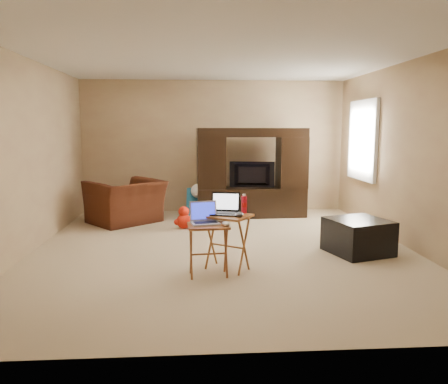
{
  "coord_description": "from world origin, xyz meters",
  "views": [
    {
      "loc": [
        -0.37,
        -5.68,
        1.61
      ],
      "look_at": [
        0.0,
        -0.2,
        0.8
      ],
      "focal_mm": 35.0,
      "sensor_mm": 36.0,
      "label": 1
    }
  ],
  "objects": [
    {
      "name": "television",
      "position": [
        0.65,
        2.07,
        0.77
      ],
      "size": [
        0.82,
        0.23,
        0.47
      ],
      "primitive_type": "imported",
      "rotation": [
        0.0,
        0.0,
        2.99
      ],
      "color": "black",
      "rests_on": "entertainment_center"
    },
    {
      "name": "laptop_left",
      "position": [
        -0.26,
        -1.04,
        0.69
      ],
      "size": [
        0.34,
        0.3,
        0.24
      ],
      "primitive_type": "cube",
      "rotation": [
        0.0,
        0.0,
        0.18
      ],
      "color": "#ACACB0",
      "rests_on": "tray_table_left"
    },
    {
      "name": "tray_table_left",
      "position": [
        -0.23,
        -1.07,
        0.29
      ],
      "size": [
        0.46,
        0.38,
        0.57
      ],
      "primitive_type": "cube",
      "rotation": [
        0.0,
        0.0,
        0.07
      ],
      "color": "#985824",
      "rests_on": "floor"
    },
    {
      "name": "ceiling",
      "position": [
        0.0,
        0.0,
        2.5
      ],
      "size": [
        5.5,
        5.5,
        0.0
      ],
      "primitive_type": "plane",
      "rotation": [
        3.14,
        0.0,
        0.0
      ],
      "color": "silver",
      "rests_on": "ground"
    },
    {
      "name": "floor",
      "position": [
        0.0,
        0.0,
        0.0
      ],
      "size": [
        5.5,
        5.5,
        0.0
      ],
      "primitive_type": "plane",
      "color": "beige",
      "rests_on": "ground"
    },
    {
      "name": "water_bottle",
      "position": [
        0.19,
        -0.79,
        0.74
      ],
      "size": [
        0.06,
        0.06,
        0.2
      ],
      "primitive_type": "cylinder",
      "color": "red",
      "rests_on": "tray_table_right"
    },
    {
      "name": "plush_toy",
      "position": [
        -0.55,
        1.23,
        0.18
      ],
      "size": [
        0.33,
        0.28,
        0.37
      ],
      "primitive_type": null,
      "color": "red",
      "rests_on": "floor"
    },
    {
      "name": "mouse_left",
      "position": [
        -0.04,
        -1.14,
        0.6
      ],
      "size": [
        0.11,
        0.13,
        0.05
      ],
      "primitive_type": "ellipsoid",
      "rotation": [
        0.0,
        0.0,
        0.33
      ],
      "color": "silver",
      "rests_on": "tray_table_left"
    },
    {
      "name": "mouse_right",
      "position": [
        0.12,
        -0.99,
        0.67
      ],
      "size": [
        0.09,
        0.14,
        0.05
      ],
      "primitive_type": "ellipsoid",
      "rotation": [
        0.0,
        0.0,
        -0.09
      ],
      "color": "#3B3C40",
      "rests_on": "tray_table_right"
    },
    {
      "name": "ottoman",
      "position": [
        1.73,
        -0.32,
        0.22
      ],
      "size": [
        0.86,
        0.86,
        0.44
      ],
      "primitive_type": "cube",
      "rotation": [
        0.0,
        0.0,
        0.3
      ],
      "color": "black",
      "rests_on": "floor"
    },
    {
      "name": "child_rocker",
      "position": [
        -0.32,
        1.99,
        0.27
      ],
      "size": [
        0.47,
        0.52,
        0.54
      ],
      "primitive_type": null,
      "rotation": [
        0.0,
        0.0,
        -0.16
      ],
      "color": "#19628A",
      "rests_on": "floor"
    },
    {
      "name": "wall_left",
      "position": [
        -2.5,
        0.0,
        1.25
      ],
      "size": [
        0.0,
        5.5,
        5.5
      ],
      "primitive_type": "plane",
      "rotation": [
        1.57,
        0.0,
        1.57
      ],
      "color": "tan",
      "rests_on": "ground"
    },
    {
      "name": "entertainment_center",
      "position": [
        0.65,
        2.12,
        0.8
      ],
      "size": [
        1.98,
        0.56,
        1.61
      ],
      "primitive_type": "cube",
      "rotation": [
        0.0,
        0.0,
        0.04
      ],
      "color": "black",
      "rests_on": "floor"
    },
    {
      "name": "tray_table_right",
      "position": [
        -0.01,
        -0.87,
        0.32
      ],
      "size": [
        0.63,
        0.6,
        0.64
      ],
      "primitive_type": "cube",
      "rotation": [
        0.0,
        0.0,
        -0.6
      ],
      "color": "#9E5426",
      "rests_on": "floor"
    },
    {
      "name": "recliner",
      "position": [
        -1.54,
        1.72,
        0.36
      ],
      "size": [
        1.48,
        1.47,
        0.73
      ],
      "primitive_type": "imported",
      "rotation": [
        0.0,
        0.0,
        3.86
      ],
      "color": "#451E0E",
      "rests_on": "floor"
    },
    {
      "name": "wall_right",
      "position": [
        2.5,
        0.0,
        1.25
      ],
      "size": [
        0.0,
        5.5,
        5.5
      ],
      "primitive_type": "plane",
      "rotation": [
        1.57,
        0.0,
        -1.57
      ],
      "color": "tan",
      "rests_on": "ground"
    },
    {
      "name": "window_frame",
      "position": [
        2.46,
        1.55,
        1.4
      ],
      "size": [
        0.06,
        1.14,
        1.34
      ],
      "primitive_type": "cube",
      "color": "white",
      "rests_on": "ground"
    },
    {
      "name": "laptop_right",
      "position": [
        -0.05,
        -0.85,
        0.76
      ],
      "size": [
        0.39,
        0.35,
        0.24
      ],
      "primitive_type": "cube",
      "rotation": [
        0.0,
        0.0,
        -0.25
      ],
      "color": "black",
      "rests_on": "tray_table_right"
    },
    {
      "name": "wall_back",
      "position": [
        0.0,
        2.75,
        1.25
      ],
      "size": [
        5.0,
        0.0,
        5.0
      ],
      "primitive_type": "plane",
      "rotation": [
        1.57,
        0.0,
        0.0
      ],
      "color": "tan",
      "rests_on": "ground"
    },
    {
      "name": "wall_front",
      "position": [
        0.0,
        -2.75,
        1.25
      ],
      "size": [
        5.0,
        0.0,
        5.0
      ],
      "primitive_type": "plane",
      "rotation": [
        -1.57,
        0.0,
        0.0
      ],
      "color": "tan",
      "rests_on": "ground"
    },
    {
      "name": "window_pane",
      "position": [
        2.48,
        1.55,
        1.4
      ],
      "size": [
        0.0,
        1.2,
        1.2
      ],
      "primitive_type": "plane",
      "rotation": [
        1.57,
        0.0,
        -1.57
      ],
      "color": "white",
      "rests_on": "ground"
    },
    {
      "name": "push_toy",
      "position": [
        1.11,
        2.16,
        0.22
      ],
      "size": [
        0.69,
        0.58,
        0.44
      ],
      "primitive_type": null,
      "rotation": [
        0.0,
        0.0,
        -0.33
      ],
      "color": "blue",
      "rests_on": "floor"
    }
  ]
}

